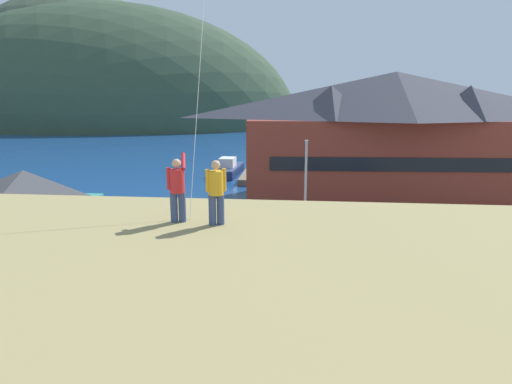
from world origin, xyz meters
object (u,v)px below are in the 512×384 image
object	(u,v)px
harbor_lodge	(393,135)
moored_boat_outer_mooring	(287,167)
parked_car_front_row_silver	(501,300)
parking_light_pole	(306,181)
wharf_dock	(258,174)
parked_car_lone_by_shed	(255,240)
parked_car_mid_row_far	(376,285)
person_kite_flyer	(177,188)
parked_car_mid_row_near	(162,236)
parked_car_corner_spot	(441,243)
storage_shed_near_lot	(28,214)
parked_car_back_row_right	(41,281)
person_companion	(216,190)
parked_car_mid_row_center	(338,247)
moored_boat_wharfside	(228,169)
parked_car_front_row_red	(200,283)

from	to	relation	value
harbor_lodge	moored_boat_outer_mooring	world-z (taller)	harbor_lodge
parked_car_front_row_silver	parking_light_pole	distance (m)	13.99
wharf_dock	parked_car_lone_by_shed	size ratio (longest dim) A/B	2.79
parked_car_lone_by_shed	wharf_dock	bearing A→B (deg)	95.01
parked_car_mid_row_far	person_kite_flyer	world-z (taller)	person_kite_flyer
parked_car_mid_row_near	parked_car_mid_row_far	size ratio (longest dim) A/B	0.99
parked_car_corner_spot	storage_shed_near_lot	bearing A→B (deg)	-174.41
parking_light_pole	storage_shed_near_lot	bearing A→B (deg)	-158.53
harbor_lodge	parked_car_back_row_right	distance (m)	29.67
moored_boat_outer_mooring	parked_car_mid_row_far	size ratio (longest dim) A/B	1.54
person_companion	moored_boat_outer_mooring	bearing A→B (deg)	88.97
wharf_dock	storage_shed_near_lot	bearing A→B (deg)	-110.67
parking_light_pole	parked_car_front_row_silver	bearing A→B (deg)	-53.99
parking_light_pole	person_kite_flyer	world-z (taller)	person_kite_flyer
wharf_dock	parked_car_back_row_right	size ratio (longest dim) A/B	2.78
person_kite_flyer	parked_car_mid_row_center	bearing A→B (deg)	66.14
parked_car_lone_by_shed	moored_boat_outer_mooring	bearing A→B (deg)	87.83
parking_light_pole	person_companion	distance (m)	18.31
wharf_dock	person_companion	xyz separation A→B (m)	(2.62, -39.56, 6.63)
parked_car_mid_row_near	parked_car_mid_row_center	distance (m)	10.47
harbor_lodge	parking_light_pole	xyz separation A→B (m)	(-7.61, -10.36, -2.17)
moored_boat_wharfside	parking_light_pole	distance (m)	24.19
wharf_dock	parking_light_pole	distance (m)	22.61
harbor_lodge	moored_boat_outer_mooring	size ratio (longest dim) A/B	4.05
parked_car_corner_spot	parked_car_lone_by_shed	bearing A→B (deg)	-177.22
parked_car_corner_spot	parked_car_back_row_right	size ratio (longest dim) A/B	1.00
wharf_dock	person_kite_flyer	xyz separation A→B (m)	(1.52, -39.40, 6.65)
parked_car_back_row_right	parked_car_mid_row_center	distance (m)	15.20
harbor_lodge	parked_car_front_row_silver	world-z (taller)	harbor_lodge
parked_car_mid_row_center	storage_shed_near_lot	bearing A→B (deg)	-176.72
parked_car_mid_row_far	person_companion	size ratio (longest dim) A/B	2.48
parked_car_back_row_right	parking_light_pole	size ratio (longest dim) A/B	0.67
parked_car_back_row_right	person_kite_flyer	world-z (taller)	person_kite_flyer
parked_car_front_row_silver	parked_car_mid_row_near	distance (m)	18.02
parking_light_pole	wharf_dock	bearing A→B (deg)	103.58
moored_boat_wharfside	person_kite_flyer	world-z (taller)	person_kite_flyer
parked_car_front_row_silver	parked_car_back_row_right	bearing A→B (deg)	-179.64
parked_car_front_row_red	storage_shed_near_lot	bearing A→B (deg)	157.80
parked_car_corner_spot	parking_light_pole	xyz separation A→B (m)	(-7.79, 3.90, 2.76)
moored_boat_wharfside	storage_shed_near_lot	bearing A→B (deg)	-103.68
parked_car_back_row_right	parked_car_mid_row_far	size ratio (longest dim) A/B	0.99
wharf_dock	parked_car_back_row_right	distance (m)	33.66
parked_car_mid_row_center	parked_car_mid_row_far	bearing A→B (deg)	-75.25
parked_car_mid_row_near	parked_car_mid_row_center	xyz separation A→B (m)	(10.43, -0.90, 0.00)
parked_car_front_row_red	person_companion	size ratio (longest dim) A/B	2.49
moored_boat_outer_mooring	parked_car_mid_row_near	bearing A→B (deg)	-103.34
harbor_lodge	parked_car_mid_row_far	xyz separation A→B (m)	(-4.49, -20.53, -4.93)
storage_shed_near_lot	parked_car_mid_row_center	world-z (taller)	storage_shed_near_lot
parked_car_mid_row_far	parked_car_mid_row_center	bearing A→B (deg)	104.75
parked_car_front_row_silver	person_companion	size ratio (longest dim) A/B	2.47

